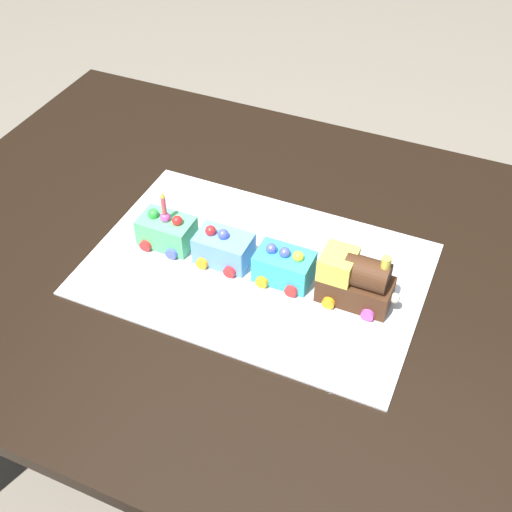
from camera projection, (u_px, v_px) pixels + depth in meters
ground_plane at (255, 463)px, 1.72m from camera, size 8.00×8.00×0.00m
dining_table at (255, 299)px, 1.29m from camera, size 1.40×1.00×0.74m
cake_board at (256, 269)px, 1.19m from camera, size 0.60×0.40×0.00m
cake_locomotive at (355, 280)px, 1.10m from camera, size 0.14×0.08×0.12m
cake_car_caboose_turquoise at (284, 266)px, 1.15m from camera, size 0.10×0.08×0.07m
cake_car_tanker_sky_blue at (224, 248)px, 1.19m from camera, size 0.10×0.08×0.07m
cake_car_gondola_mint_green at (167, 231)px, 1.22m from camera, size 0.10×0.08×0.07m
birthday_candle at (163, 203)px, 1.18m from camera, size 0.01×0.01×0.05m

